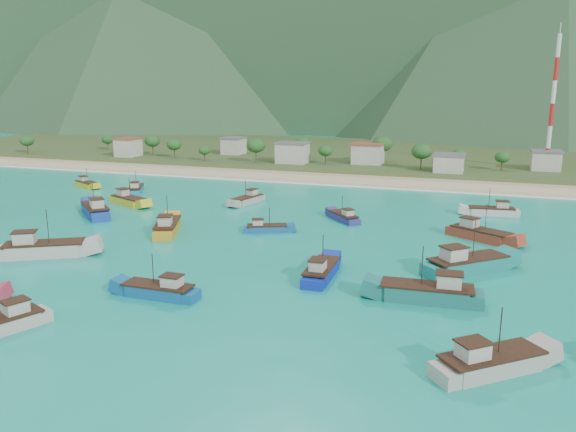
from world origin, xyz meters
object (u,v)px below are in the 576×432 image
(boat_13, at_px, (86,185))
(boat_26, at_px, (321,272))
(boat_1, at_px, (248,200))
(boat_24, at_px, (466,265))
(boat_18, at_px, (128,201))
(boat_22, at_px, (490,364))
(boat_27, at_px, (43,250))
(boat_6, at_px, (95,211))
(boat_4, at_px, (344,218))
(boat_3, at_px, (160,292))
(boat_9, at_px, (492,212))
(boat_25, at_px, (480,235))
(boat_11, at_px, (429,294))
(boat_20, at_px, (167,228))
(boat_14, at_px, (266,229))
(radio_tower, at_px, (553,103))
(boat_23, at_px, (136,190))

(boat_13, xyz_separation_m, boat_26, (79.10, -49.88, 0.17))
(boat_1, xyz_separation_m, boat_24, (48.98, -35.09, 0.36))
(boat_18, height_order, boat_22, boat_22)
(boat_27, bearing_deg, boat_6, 171.41)
(boat_1, relative_size, boat_4, 1.22)
(boat_3, bearing_deg, boat_26, -51.50)
(boat_22, bearing_deg, boat_26, -173.51)
(boat_9, xyz_separation_m, boat_25, (-2.21, -21.03, 0.15))
(boat_4, bearing_deg, boat_9, -14.24)
(boat_11, height_order, boat_26, boat_11)
(boat_18, relative_size, boat_27, 0.86)
(boat_20, xyz_separation_m, boat_22, (55.38, -35.28, -0.08))
(boat_9, height_order, boat_24, boat_24)
(boat_9, bearing_deg, boat_18, 93.62)
(boat_4, distance_m, boat_11, 43.58)
(boat_14, height_order, boat_20, boat_20)
(boat_18, height_order, boat_26, boat_18)
(boat_3, xyz_separation_m, boat_18, (-37.59, 47.67, 0.12))
(boat_14, bearing_deg, boat_6, -115.42)
(boat_4, height_order, boat_27, boat_27)
(radio_tower, relative_size, boat_4, 4.62)
(boat_23, bearing_deg, boat_27, -98.38)
(boat_22, relative_size, boat_27, 0.80)
(boat_9, relative_size, boat_27, 0.78)
(boat_20, relative_size, boat_23, 1.22)
(boat_13, xyz_separation_m, boat_23, (17.35, -2.87, 0.10))
(boat_24, bearing_deg, boat_11, -59.96)
(boat_20, bearing_deg, radio_tower, 30.85)
(boat_26, bearing_deg, boat_20, 154.33)
(boat_4, bearing_deg, boat_14, -172.98)
(boat_9, relative_size, boat_14, 1.25)
(boat_22, height_order, boat_24, boat_24)
(boat_11, bearing_deg, boat_24, -20.72)
(boat_6, xyz_separation_m, boat_23, (-7.03, 24.93, -0.32))
(boat_18, xyz_separation_m, boat_27, (10.84, -38.37, 0.23))
(boat_13, bearing_deg, boat_18, 82.78)
(boat_13, relative_size, boat_22, 0.87)
(boat_6, distance_m, boat_13, 36.99)
(radio_tower, bearing_deg, boat_3, -113.83)
(boat_4, distance_m, boat_14, 17.46)
(boat_3, xyz_separation_m, boat_14, (0.75, 35.08, -0.21))
(boat_3, distance_m, boat_14, 35.09)
(boat_6, distance_m, boat_22, 87.85)
(boat_6, relative_size, boat_23, 1.18)
(boat_1, xyz_separation_m, boat_3, (12.66, -57.94, 0.02))
(boat_20, bearing_deg, boat_4, 12.24)
(boat_20, height_order, boat_27, boat_27)
(boat_1, height_order, boat_24, boat_24)
(boat_11, relative_size, boat_26, 1.18)
(boat_3, distance_m, boat_9, 74.85)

